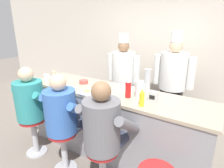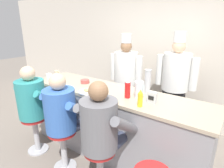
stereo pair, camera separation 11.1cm
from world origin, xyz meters
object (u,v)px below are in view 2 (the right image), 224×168
Objects in this scene: coffee_mug_tan at (57,73)px; diner_seated_blue at (62,113)px; diner_seated_grey at (101,128)px; mustard_bottle_yellow at (140,99)px; coffee_mug_white at (49,76)px; cook_in_whites_near at (126,76)px; water_pitcher_clear at (139,89)px; breakfast_plate at (87,91)px; cup_stack_steel at (148,81)px; napkin_dispenser_chrome at (152,97)px; hot_sauce_bottle_orange at (106,93)px; cook_in_whites_far at (175,81)px; ketchup_bottle_red at (128,89)px; diner_seated_teal at (34,101)px; cereal_bowl at (85,81)px.

diner_seated_blue reaches higher than coffee_mug_tan.
mustard_bottle_yellow is at bearing 54.87° from diner_seated_grey.
cook_in_whites_near reaches higher than coffee_mug_white.
breakfast_plate is at bearing -159.42° from water_pitcher_clear.
coffee_mug_white is at bearing -168.34° from cup_stack_steel.
breakfast_plate is 0.92m from napkin_dispenser_chrome.
cook_in_whites_near is at bearing 137.24° from cup_stack_steel.
napkin_dispenser_chrome is (0.54, 0.22, 0.00)m from hot_sauce_bottle_orange.
napkin_dispenser_chrome is 0.07× the size of cook_in_whites_far.
ketchup_bottle_red is 1.95× the size of napkin_dispenser_chrome.
coffee_mug_white is (-1.02, 0.12, 0.03)m from breakfast_plate.
napkin_dispenser_chrome is at bearing 30.38° from diner_seated_blue.
mustard_bottle_yellow is 0.84× the size of breakfast_plate.
cook_in_whites_near is 0.97× the size of cook_in_whites_far.
coffee_mug_white is at bearing -128.67° from cook_in_whites_near.
breakfast_plate is 1.61m from cook_in_whites_far.
diner_seated_teal is at bearing -153.06° from breakfast_plate.
diner_seated_teal reaches higher than mustard_bottle_yellow.
coffee_mug_tan is at bearing 156.47° from diner_seated_grey.
coffee_mug_tan is at bearing 176.37° from napkin_dispenser_chrome.
napkin_dispenser_chrome is (1.95, -0.12, 0.02)m from coffee_mug_tan.
diner_seated_blue reaches higher than ketchup_bottle_red.
cook_in_whites_far is (0.12, 1.14, -0.14)m from water_pitcher_clear.
cereal_bowl is 0.10× the size of diner_seated_teal.
napkin_dispenser_chrome reaches higher than coffee_mug_tan.
diner_seated_teal is (-1.11, -0.37, -0.26)m from hot_sauce_bottle_orange.
cup_stack_steel is at bearing 80.91° from diner_seated_grey.
cereal_bowl is (-1.01, 0.04, -0.08)m from water_pitcher_clear.
mustard_bottle_yellow is at bearing -14.05° from cereal_bowl.
diner_seated_teal reaches higher than diner_seated_blue.
hot_sauce_bottle_orange is 0.07× the size of cook_in_whites_far.
coffee_mug_tan is at bearing 177.83° from water_pitcher_clear.
diner_seated_teal is (0.31, -0.71, -0.25)m from coffee_mug_tan.
cook_in_whites_near is at bearing 95.78° from breakfast_plate.
diner_seated_grey reaches higher than napkin_dispenser_chrome.
mustard_bottle_yellow is at bearing -88.73° from cook_in_whites_far.
cereal_bowl is 0.72m from coffee_mug_white.
ketchup_bottle_red is at bearing -57.22° from cook_in_whites_near.
diner_seated_blue is at bearing -157.29° from mustard_bottle_yellow.
mustard_bottle_yellow is 1.19m from cereal_bowl.
breakfast_plate is 0.71m from diner_seated_grey.
diner_seated_grey is at bearing -101.03° from water_pitcher_clear.
mustard_bottle_yellow is at bearing -73.93° from cup_stack_steel.
diner_seated_teal is at bearing -179.97° from diner_seated_grey.
coffee_mug_tan is at bearing 170.49° from mustard_bottle_yellow.
water_pitcher_clear is 1.52× the size of coffee_mug_white.
water_pitcher_clear is at bearing -50.44° from cook_in_whites_near.
cook_in_whites_near is (0.89, 1.12, -0.10)m from coffee_mug_white.
diner_seated_blue is (-0.93, -0.39, -0.30)m from mustard_bottle_yellow.
hot_sauce_bottle_orange is 0.93× the size of coffee_mug_white.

